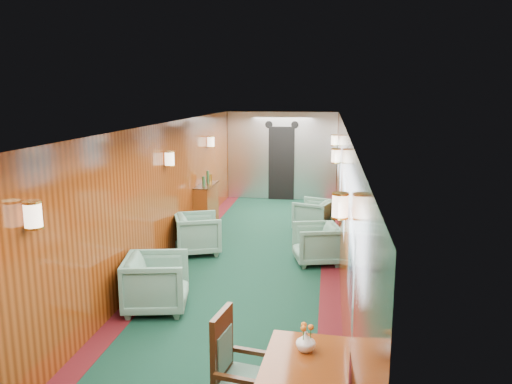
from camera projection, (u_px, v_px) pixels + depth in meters
room at (246, 175)px, 7.80m from camera, size 12.00×12.10×2.40m
bulkhead at (282, 156)px, 13.63m from camera, size 2.98×0.17×2.39m
windows_right at (342, 186)px, 7.87m from camera, size 0.02×8.60×0.80m
wall_sconces at (252, 160)px, 8.32m from camera, size 2.97×7.97×0.25m
dining_table at (306, 375)px, 4.09m from camera, size 0.75×1.04×0.75m
side_chair at (236, 367)px, 4.29m from camera, size 0.55×0.57×1.07m
credenza at (206, 205)px, 10.87m from camera, size 0.33×1.06×1.23m
flower_vase at (306, 341)px, 4.22m from camera, size 0.22×0.22×0.17m
armchair_left_near at (156, 283)px, 6.73m from camera, size 0.97×0.95×0.76m
armchair_left_far at (198, 234)px, 9.12m from camera, size 1.03×1.02×0.73m
armchair_right_near at (316, 244)px, 8.59m from camera, size 0.91×0.89×0.69m
armchair_right_far at (313, 215)px, 10.63m from camera, size 0.93×0.92×0.67m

